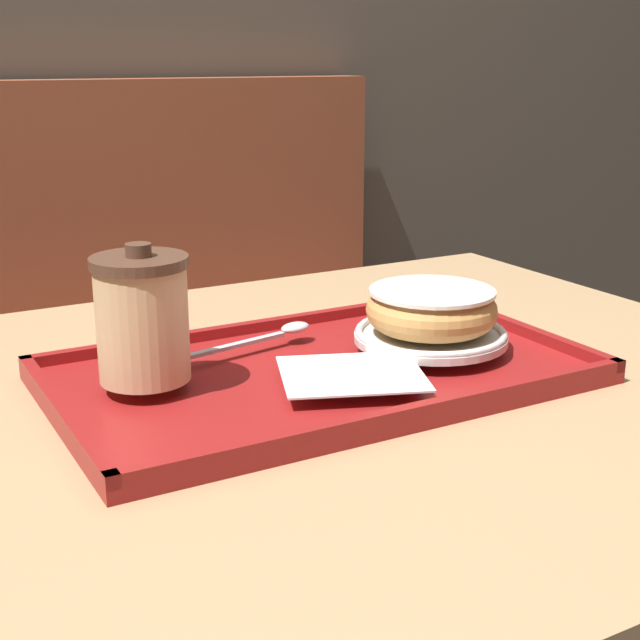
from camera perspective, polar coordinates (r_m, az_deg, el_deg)
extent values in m
cube|color=brown|center=(1.77, -17.89, -11.75)|extent=(1.60, 0.44, 0.45)
cube|color=tan|center=(0.91, 2.47, -4.72)|extent=(0.96, 0.85, 0.03)
cube|color=maroon|center=(0.90, 0.00, -3.56)|extent=(0.53, 0.31, 0.01)
cube|color=maroon|center=(0.77, 5.37, -6.00)|extent=(0.53, 0.01, 0.01)
cube|color=maroon|center=(1.02, -4.06, -0.40)|extent=(0.53, 0.01, 0.01)
cube|color=maroon|center=(0.81, -16.20, -5.67)|extent=(0.01, 0.31, 0.01)
cube|color=maroon|center=(1.04, 12.50, -0.46)|extent=(0.01, 0.31, 0.01)
cube|color=white|center=(0.85, 2.05, -3.45)|extent=(0.17, 0.15, 0.00)
cylinder|color=#E0B784|center=(0.83, -11.28, -0.25)|extent=(0.08, 0.08, 0.11)
cylinder|color=brown|center=(0.82, -11.51, 3.66)|extent=(0.09, 0.09, 0.01)
cylinder|color=brown|center=(0.82, -11.56, 4.41)|extent=(0.02, 0.02, 0.01)
cylinder|color=white|center=(0.95, 7.08, -1.12)|extent=(0.16, 0.16, 0.01)
torus|color=white|center=(0.95, 7.10, -0.77)|extent=(0.16, 0.16, 0.01)
torus|color=tan|center=(0.94, 7.15, 0.61)|extent=(0.14, 0.14, 0.04)
cylinder|color=white|center=(0.94, 7.19, 1.84)|extent=(0.13, 0.13, 0.00)
ellipsoid|color=silver|center=(0.97, -1.60, -0.48)|extent=(0.04, 0.03, 0.01)
cube|color=silver|center=(0.93, -5.39, -1.61)|extent=(0.12, 0.03, 0.00)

